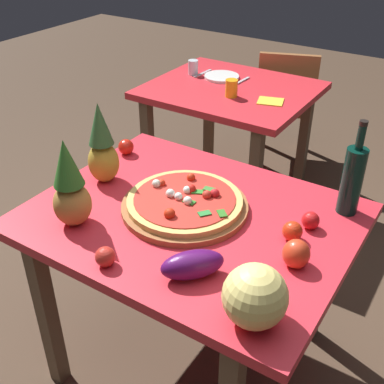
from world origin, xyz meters
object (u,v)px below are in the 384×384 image
at_px(tomato_beside_pepper, 105,257).
at_px(napkin_folded, 270,101).
at_px(wine_bottle, 352,179).
at_px(knife_utensil, 241,81).
at_px(pineapple_right, 102,148).
at_px(bell_pepper, 296,254).
at_px(drinking_glass_juice, 231,88).
at_px(dinner_plate, 222,77).
at_px(dining_chair, 286,101).
at_px(eggplant, 192,265).
at_px(background_table, 230,105).
at_px(tomato_at_corner, 126,147).
at_px(fork_utensil, 203,73).
at_px(drinking_glass_water, 193,67).
at_px(pineapple_left, 70,188).
at_px(pizza_board, 185,207).
at_px(tomato_near_board, 310,220).
at_px(display_table, 191,235).
at_px(pizza, 185,200).
at_px(melon, 255,296).
at_px(tomato_by_bottle, 292,231).

bearing_deg(tomato_beside_pepper, napkin_folded, 95.46).
height_order(wine_bottle, knife_utensil, wine_bottle).
bearing_deg(pineapple_right, bell_pepper, -4.83).
bearing_deg(drinking_glass_juice, dinner_plate, 129.56).
bearing_deg(bell_pepper, drinking_glass_juice, 126.76).
height_order(dining_chair, eggplant, eggplant).
xyz_separation_m(background_table, wine_bottle, (0.99, -0.92, 0.25)).
relative_size(eggplant, tomato_at_corner, 2.86).
distance_m(tomato_at_corner, fork_utensil, 1.16).
xyz_separation_m(dining_chair, wine_bottle, (0.89, -1.57, 0.42)).
distance_m(bell_pepper, drinking_glass_water, 1.88).
xyz_separation_m(pineapple_left, tomato_beside_pepper, (0.25, -0.12, -0.11)).
distance_m(pizza_board, fork_utensil, 1.55).
relative_size(pizza_board, bell_pepper, 4.87).
xyz_separation_m(eggplant, tomato_at_corner, (-0.69, 0.52, -0.01)).
relative_size(tomato_near_board, drinking_glass_water, 0.69).
distance_m(display_table, drinking_glass_water, 1.58).
bearing_deg(pizza, pineapple_left, -134.97).
bearing_deg(background_table, tomato_beside_pepper, -74.72).
bearing_deg(drinking_glass_juice, tomato_near_board, -48.72).
distance_m(display_table, tomato_at_corner, 0.58).
bearing_deg(eggplant, background_table, 114.77).
relative_size(display_table, dinner_plate, 5.26).
height_order(pizza_board, dinner_plate, pizza_board).
bearing_deg(display_table, pineapple_right, 177.62).
bearing_deg(tomato_near_board, dinner_plate, 130.94).
distance_m(pineapple_left, melon, 0.75).
xyz_separation_m(tomato_by_bottle, knife_utensil, (-0.88, 1.31, -0.03)).
distance_m(display_table, fork_utensil, 1.59).
bearing_deg(pineapple_left, pizza_board, 44.86).
distance_m(tomato_at_corner, napkin_folded, 0.97).
distance_m(pizza, pineapple_left, 0.41).
bearing_deg(pineapple_left, fork_utensil, 106.12).
relative_size(display_table, tomato_beside_pepper, 17.45).
bearing_deg(dinner_plate, melon, -57.76).
distance_m(melon, tomato_near_board, 0.50).
height_order(display_table, wine_bottle, wine_bottle).
height_order(pineapple_left, tomato_at_corner, pineapple_left).
distance_m(bell_pepper, tomato_at_corner, 0.98).
bearing_deg(drinking_glass_water, pizza_board, -58.53).
bearing_deg(fork_utensil, background_table, -18.66).
relative_size(display_table, wine_bottle, 3.19).
height_order(wine_bottle, tomato_at_corner, wine_bottle).
height_order(drinking_glass_water, napkin_folded, drinking_glass_water).
distance_m(dining_chair, drinking_glass_water, 0.78).
bearing_deg(dinner_plate, napkin_folded, -25.03).
bearing_deg(pineapple_right, pizza, -0.05).
bearing_deg(tomato_at_corner, knife_utensil, 90.52).
relative_size(display_table, tomato_near_board, 18.19).
bearing_deg(display_table, tomato_near_board, 21.75).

